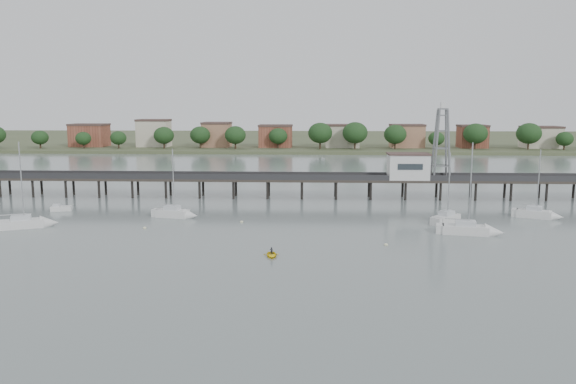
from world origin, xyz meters
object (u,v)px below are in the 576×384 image
Objects in this scene: sailboat_d at (475,230)px; sailboat_e at (541,215)px; sailboat_a at (31,223)px; pier at (285,179)px; sailboat_c at (450,218)px; white_tender at (61,208)px; sailboat_b at (178,214)px; yellow_dinghy at (271,256)px; lattice_tower at (441,144)px.

sailboat_e is at bearing 52.45° from sailboat_d.
sailboat_e is (82.57, 10.62, 0.01)m from sailboat_a.
sailboat_c is (28.10, -23.14, -3.15)m from pier.
white_tender is (-39.87, -16.26, -3.36)m from pier.
sailboat_e is (61.37, 2.09, 0.00)m from sailboat_b.
sailboat_e is 84.15m from white_tender.
sailboat_a reaches higher than white_tender.
sailboat_a reaches higher than sailboat_e.
sailboat_b reaches higher than yellow_dinghy.
sailboat_d is at bearing -25.42° from sailboat_a.
sailboat_d reaches higher than sailboat_e.
sailboat_a is at bearing -145.73° from sailboat_b.
sailboat_e is 50.88m from yellow_dinghy.
pier is at bearing 83.50° from yellow_dinghy.
sailboat_b is at bearing -156.26° from lattice_tower.
lattice_tower reaches higher than pier.
lattice_tower is 76.69m from sailboat_a.
yellow_dinghy is at bearing -144.13° from sailboat_d.
sailboat_c is at bearing 112.04° from sailboat_d.
sailboat_c is 8.96m from sailboat_d.
sailboat_d is (29.77, -31.94, -3.16)m from pier.
lattice_tower reaches higher than white_tender.
sailboat_b is at bearing -128.70° from pier.
sailboat_b is 45.27m from sailboat_c.
sailboat_a is 66.78m from sailboat_c.
sailboat_b is at bearing 132.08° from sailboat_c.
sailboat_c is (66.43, 6.77, 0.01)m from sailboat_a.
sailboat_d is (46.90, -10.55, -0.01)m from sailboat_b.
pier is 48.36m from sailboat_e.
sailboat_a is 22.85m from sailboat_b.
sailboat_a is 1.17× the size of sailboat_e.
white_tender is at bearing 137.11° from yellow_dinghy.
lattice_tower reaches higher than sailboat_e.
lattice_tower is 33.66m from sailboat_d.
white_tender is at bearing 178.61° from sailboat_d.
sailboat_d is at bearing -113.93° from sailboat_e.
sailboat_c is 0.99× the size of sailboat_e.
yellow_dinghy is (-27.59, -22.17, -0.65)m from sailboat_c.
sailboat_c is 35.40m from yellow_dinghy.
lattice_tower is 25.38m from sailboat_e.
sailboat_a reaches higher than sailboat_b.
sailboat_a is 1.15× the size of sailboat_b.
lattice_tower is at bearing 35.95° from sailboat_c.
sailboat_d reaches higher than sailboat_c.
white_tender is (-71.37, -16.26, -10.67)m from lattice_tower.
sailboat_e reaches higher than white_tender.
sailboat_e is (16.13, 3.84, -0.00)m from sailboat_c.
sailboat_e is at bearing -16.39° from sailboat_a.
sailboat_c reaches higher than yellow_dinghy.
yellow_dinghy is at bearing 173.10° from sailboat_c.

